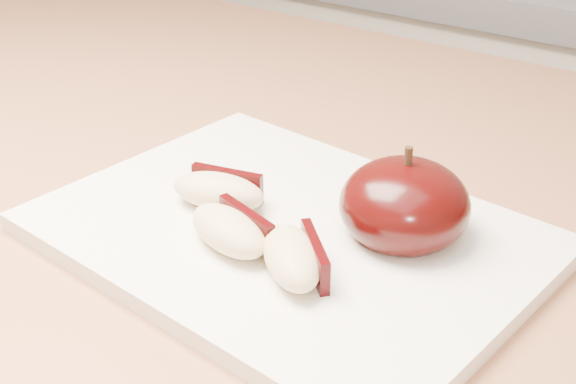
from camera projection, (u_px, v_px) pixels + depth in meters
The scene contains 6 objects.
back_cabinet at pixel (548, 242), 1.32m from camera, with size 2.40×0.62×0.94m.
cutting_board at pixel (288, 235), 0.51m from camera, with size 0.31×0.22×0.01m, color white.
apple_half at pixel (404, 205), 0.49m from camera, with size 0.10×0.10×0.07m.
apple_wedge_a at pixel (219, 191), 0.53m from camera, with size 0.07×0.05×0.02m.
apple_wedge_b at pixel (231, 230), 0.48m from camera, with size 0.07×0.05×0.02m.
apple_wedge_c at pixel (295, 257), 0.46m from camera, with size 0.07×0.07×0.02m.
Camera 1 is at (0.29, 0.04, 1.18)m, focal length 50.00 mm.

